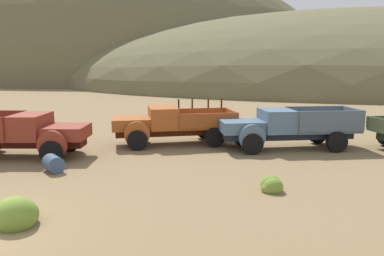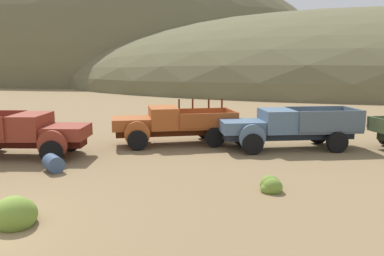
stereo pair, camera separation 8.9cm
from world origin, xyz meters
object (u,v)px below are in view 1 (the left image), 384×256
truck_oxide_orange (166,124)px  oil_drum_tipped (53,164)px  truck_rust_red (28,134)px  truck_chalk_blue (280,128)px

truck_oxide_orange → oil_drum_tipped: truck_oxide_orange is taller
truck_rust_red → truck_oxide_orange: size_ratio=0.93×
truck_oxide_orange → oil_drum_tipped: (-3.48, -5.18, -0.71)m
truck_chalk_blue → oil_drum_tipped: truck_chalk_blue is taller
truck_rust_red → truck_chalk_blue: (11.07, 2.56, 0.00)m
truck_rust_red → truck_oxide_orange: 6.34m
truck_rust_red → oil_drum_tipped: (2.05, -2.09, -0.70)m
truck_oxide_orange → oil_drum_tipped: 6.28m
truck_oxide_orange → oil_drum_tipped: size_ratio=6.17×
truck_oxide_orange → oil_drum_tipped: bearing=40.4°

